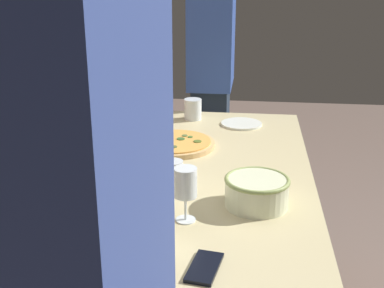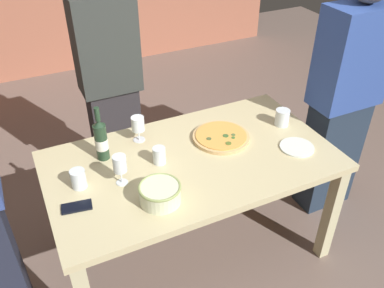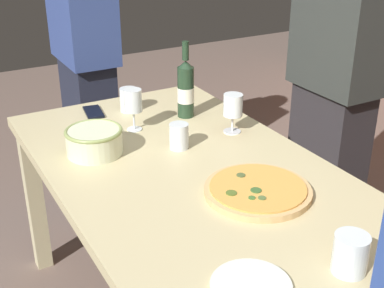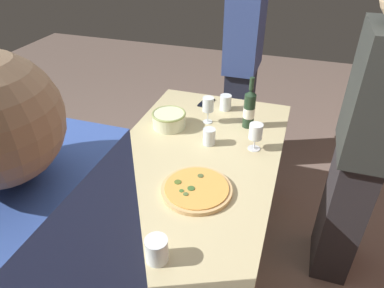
{
  "view_description": "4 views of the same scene",
  "coord_description": "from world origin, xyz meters",
  "px_view_note": "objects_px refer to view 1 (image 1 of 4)",
  "views": [
    {
      "loc": [
        -1.75,
        -0.21,
        1.47
      ],
      "look_at": [
        0.0,
        0.0,
        0.85
      ],
      "focal_mm": 46.82,
      "sensor_mm": 36.0,
      "label": 1
    },
    {
      "loc": [
        -0.78,
        -1.64,
        2.13
      ],
      "look_at": [
        0.0,
        0.0,
        0.85
      ],
      "focal_mm": 38.23,
      "sensor_mm": 36.0,
      "label": 2
    },
    {
      "loc": [
        1.39,
        -0.78,
        1.6
      ],
      "look_at": [
        0.0,
        0.0,
        0.85
      ],
      "focal_mm": 49.41,
      "sensor_mm": 36.0,
      "label": 3
    },
    {
      "loc": [
        1.45,
        0.47,
        1.85
      ],
      "look_at": [
        0.0,
        0.0,
        0.85
      ],
      "focal_mm": 32.76,
      "sensor_mm": 36.0,
      "label": 4
    }
  ],
  "objects_px": {
    "wine_bottle": "(100,182)",
    "wine_glass_near_pizza": "(98,159)",
    "wine_glass_by_bottle": "(185,185)",
    "cup_ceramic": "(193,109)",
    "cup_spare": "(151,238)",
    "serving_bowl": "(257,191)",
    "side_plate": "(241,124)",
    "pizza": "(175,143)",
    "dining_table": "(192,191)",
    "cell_phone": "(204,267)",
    "cup_amber": "(173,174)",
    "person_host": "(211,81)"
  },
  "relations": [
    {
      "from": "wine_bottle",
      "to": "wine_glass_near_pizza",
      "type": "relative_size",
      "value": 2.05
    },
    {
      "from": "wine_glass_by_bottle",
      "to": "cup_ceramic",
      "type": "relative_size",
      "value": 1.64
    },
    {
      "from": "wine_bottle",
      "to": "cup_ceramic",
      "type": "distance_m",
      "value": 1.11
    },
    {
      "from": "cup_spare",
      "to": "serving_bowl",
      "type": "bearing_deg",
      "value": -39.83
    },
    {
      "from": "serving_bowl",
      "to": "side_plate",
      "type": "xyz_separation_m",
      "value": [
        0.88,
        0.07,
        -0.05
      ]
    },
    {
      "from": "wine_glass_near_pizza",
      "to": "side_plate",
      "type": "height_order",
      "value": "wine_glass_near_pizza"
    },
    {
      "from": "pizza",
      "to": "serving_bowl",
      "type": "relative_size",
      "value": 1.62
    },
    {
      "from": "wine_bottle",
      "to": "cup_spare",
      "type": "height_order",
      "value": "wine_bottle"
    },
    {
      "from": "dining_table",
      "to": "cup_spare",
      "type": "xyz_separation_m",
      "value": [
        -0.62,
        0.03,
        0.14
      ]
    },
    {
      "from": "dining_table",
      "to": "wine_glass_by_bottle",
      "type": "distance_m",
      "value": 0.47
    },
    {
      "from": "serving_bowl",
      "to": "side_plate",
      "type": "bearing_deg",
      "value": 4.7
    },
    {
      "from": "wine_bottle",
      "to": "cell_phone",
      "type": "xyz_separation_m",
      "value": [
        -0.22,
        -0.33,
        -0.12
      ]
    },
    {
      "from": "cup_amber",
      "to": "cup_ceramic",
      "type": "distance_m",
      "value": 0.84
    },
    {
      "from": "cell_phone",
      "to": "dining_table",
      "type": "bearing_deg",
      "value": 108.66
    },
    {
      "from": "cup_amber",
      "to": "person_host",
      "type": "distance_m",
      "value": 1.26
    },
    {
      "from": "wine_glass_by_bottle",
      "to": "side_plate",
      "type": "xyz_separation_m",
      "value": [
        1.0,
        -0.14,
        -0.11
      ]
    },
    {
      "from": "cup_ceramic",
      "to": "cup_spare",
      "type": "height_order",
      "value": "cup_ceramic"
    },
    {
      "from": "wine_glass_by_bottle",
      "to": "person_host",
      "type": "xyz_separation_m",
      "value": [
        1.5,
        0.05,
        -0.01
      ]
    },
    {
      "from": "cup_spare",
      "to": "wine_glass_near_pizza",
      "type": "bearing_deg",
      "value": 32.65
    },
    {
      "from": "cup_amber",
      "to": "pizza",
      "type": "bearing_deg",
      "value": 7.79
    },
    {
      "from": "cup_amber",
      "to": "cell_phone",
      "type": "bearing_deg",
      "value": -162.12
    },
    {
      "from": "cup_spare",
      "to": "cup_amber",
      "type": "bearing_deg",
      "value": 1.43
    },
    {
      "from": "wine_glass_by_bottle",
      "to": "wine_bottle",
      "type": "bearing_deg",
      "value": 96.19
    },
    {
      "from": "wine_bottle",
      "to": "cup_ceramic",
      "type": "xyz_separation_m",
      "value": [
        1.1,
        -0.14,
        -0.07
      ]
    },
    {
      "from": "pizza",
      "to": "wine_glass_by_bottle",
      "type": "height_order",
      "value": "wine_glass_by_bottle"
    },
    {
      "from": "wine_glass_by_bottle",
      "to": "person_host",
      "type": "bearing_deg",
      "value": 1.95
    },
    {
      "from": "cup_ceramic",
      "to": "side_plate",
      "type": "height_order",
      "value": "cup_ceramic"
    },
    {
      "from": "serving_bowl",
      "to": "cell_phone",
      "type": "relative_size",
      "value": 1.45
    },
    {
      "from": "pizza",
      "to": "cell_phone",
      "type": "xyz_separation_m",
      "value": [
        -0.91,
        -0.21,
        -0.01
      ]
    },
    {
      "from": "dining_table",
      "to": "wine_glass_near_pizza",
      "type": "bearing_deg",
      "value": 124.48
    },
    {
      "from": "side_plate",
      "to": "cell_phone",
      "type": "xyz_separation_m",
      "value": [
        -1.26,
        0.06,
        0.0
      ]
    },
    {
      "from": "dining_table",
      "to": "cell_phone",
      "type": "relative_size",
      "value": 11.11
    },
    {
      "from": "serving_bowl",
      "to": "wine_glass_by_bottle",
      "type": "xyz_separation_m",
      "value": [
        -0.13,
        0.21,
        0.06
      ]
    },
    {
      "from": "serving_bowl",
      "to": "wine_glass_near_pizza",
      "type": "distance_m",
      "value": 0.55
    },
    {
      "from": "pizza",
      "to": "dining_table",
      "type": "bearing_deg",
      "value": -157.06
    },
    {
      "from": "wine_bottle",
      "to": "wine_glass_by_bottle",
      "type": "distance_m",
      "value": 0.25
    },
    {
      "from": "cup_amber",
      "to": "cell_phone",
      "type": "height_order",
      "value": "cup_amber"
    },
    {
      "from": "pizza",
      "to": "serving_bowl",
      "type": "xyz_separation_m",
      "value": [
        -0.53,
        -0.34,
        0.04
      ]
    },
    {
      "from": "pizza",
      "to": "serving_bowl",
      "type": "distance_m",
      "value": 0.63
    },
    {
      "from": "wine_glass_by_bottle",
      "to": "pizza",
      "type": "bearing_deg",
      "value": 11.47
    },
    {
      "from": "pizza",
      "to": "cup_spare",
      "type": "height_order",
      "value": "cup_spare"
    },
    {
      "from": "dining_table",
      "to": "side_plate",
      "type": "distance_m",
      "value": 0.62
    },
    {
      "from": "pizza",
      "to": "wine_glass_near_pizza",
      "type": "height_order",
      "value": "wine_glass_near_pizza"
    },
    {
      "from": "wine_glass_near_pizza",
      "to": "cell_phone",
      "type": "distance_m",
      "value": 0.63
    },
    {
      "from": "wine_bottle",
      "to": "cup_amber",
      "type": "height_order",
      "value": "wine_bottle"
    },
    {
      "from": "wine_glass_near_pizza",
      "to": "serving_bowl",
      "type": "bearing_deg",
      "value": -98.64
    },
    {
      "from": "cell_phone",
      "to": "wine_glass_near_pizza",
      "type": "bearing_deg",
      "value": 140.75
    },
    {
      "from": "wine_bottle",
      "to": "cell_phone",
      "type": "bearing_deg",
      "value": -124.04
    },
    {
      "from": "wine_glass_near_pizza",
      "to": "side_plate",
      "type": "distance_m",
      "value": 0.93
    },
    {
      "from": "cup_amber",
      "to": "side_plate",
      "type": "distance_m",
      "value": 0.8
    }
  ]
}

